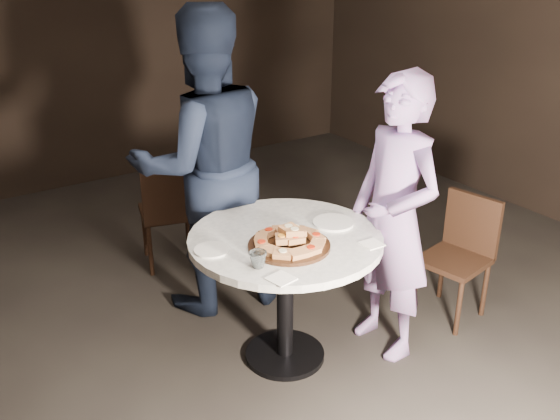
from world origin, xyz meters
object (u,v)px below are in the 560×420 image
chair_far (169,208)px  diner_teal (394,219)px  water_glass (258,260)px  focaccia_pile (290,238)px  diner_navy (205,165)px  table (285,260)px  serving_board (289,246)px  chair_right (461,248)px

chair_far → diner_teal: (0.64, -1.55, 0.34)m
water_glass → focaccia_pile: bearing=19.7°
chair_far → diner_navy: 0.73m
diner_navy → diner_teal: (0.62, -1.00, -0.14)m
table → water_glass: size_ratio=14.42×
focaccia_pile → chair_far: size_ratio=0.47×
table → focaccia_pile: focaccia_pile is taller
table → chair_far: 1.35m
serving_board → diner_navy: (0.00, 0.91, 0.16)m
serving_board → water_glass: 0.26m
chair_far → diner_teal: 1.71m
chair_far → diner_navy: bearing=108.1°
chair_right → diner_teal: diner_teal is taller
water_glass → diner_teal: diner_teal is taller
focaccia_pile → diner_navy: (0.00, 0.91, 0.12)m
focaccia_pile → water_glass: (-0.24, -0.09, -0.01)m
table → diner_teal: bearing=-20.9°
diner_teal → focaccia_pile: bearing=-98.2°
diner_navy → focaccia_pile: bearing=100.7°
focaccia_pile → diner_navy: size_ratio=0.20×
serving_board → water_glass: bearing=-159.9°
water_glass → chair_far: 1.60m
table → focaccia_pile: bearing=-114.4°
water_glass → chair_far: (0.22, 1.54, -0.35)m
chair_far → diner_teal: size_ratio=0.50×
focaccia_pile → water_glass: 0.26m
table → chair_far: chair_far is taller
focaccia_pile → chair_far: 1.50m
serving_board → chair_far: bearing=90.7°
serving_board → diner_teal: 0.63m
focaccia_pile → chair_right: size_ratio=0.49×
focaccia_pile → diner_navy: 0.92m
focaccia_pile → diner_teal: diner_teal is taller
serving_board → chair_far: 1.49m
table → chair_right: 1.21m
focaccia_pile → chair_right: 1.29m
serving_board → diner_teal: diner_teal is taller
chair_far → chair_right: (1.26, -1.54, -0.02)m
serving_board → diner_navy: diner_navy is taller
chair_far → serving_board: bearing=106.5°
serving_board → focaccia_pile: 0.04m
focaccia_pile → diner_navy: diner_navy is taller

